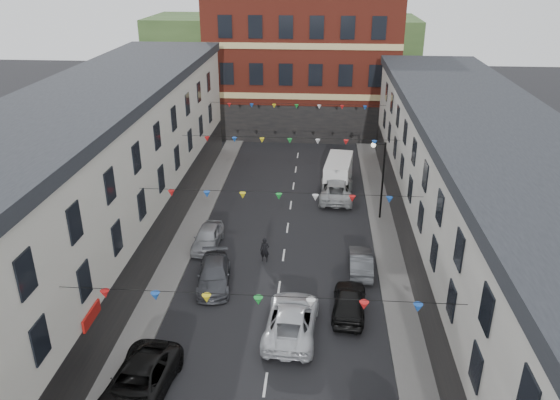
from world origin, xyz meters
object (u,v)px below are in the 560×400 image
(car_left_d, at_px, (214,274))
(pedestrian, at_px, (265,250))
(moving_car, at_px, (292,320))
(car_right_d, at_px, (349,302))
(car_left_c, at_px, (138,384))
(street_lamp, at_px, (380,170))
(car_left_e, at_px, (208,237))
(white_van, at_px, (338,172))
(car_right_f, at_px, (336,189))
(car_right_e, at_px, (361,262))

(car_left_d, distance_m, pedestrian, 4.04)
(moving_car, bearing_deg, car_right_d, -144.83)
(car_left_c, height_order, pedestrian, pedestrian)
(street_lamp, relative_size, car_left_d, 1.28)
(car_left_d, bearing_deg, car_left_c, -107.58)
(car_left_c, xyz_separation_m, car_right_d, (9.52, 7.05, -0.02))
(car_left_e, distance_m, car_right_d, 11.57)
(street_lamp, distance_m, car_left_e, 13.24)
(moving_car, xyz_separation_m, pedestrian, (-2.13, 7.18, 0.04))
(street_lamp, height_order, pedestrian, street_lamp)
(pedestrian, bearing_deg, white_van, 79.87)
(car_left_e, bearing_deg, car_right_f, 47.26)
(car_right_d, height_order, car_right_e, car_right_d)
(car_right_e, relative_size, moving_car, 0.72)
(car_left_d, distance_m, moving_car, 6.45)
(moving_car, bearing_deg, car_left_e, -52.04)
(car_right_d, bearing_deg, pedestrian, -41.13)
(pedestrian, bearing_deg, car_left_c, -99.26)
(street_lamp, distance_m, car_right_d, 12.79)
(street_lamp, bearing_deg, car_right_e, -102.11)
(car_left_e, distance_m, car_right_e, 10.42)
(car_left_d, xyz_separation_m, car_right_e, (8.82, 2.19, -0.02))
(car_left_d, distance_m, car_right_f, 15.48)
(car_left_e, bearing_deg, moving_car, -53.11)
(car_left_e, height_order, car_right_d, car_right_d)
(car_left_d, bearing_deg, car_right_f, 53.06)
(car_right_f, height_order, pedestrian, pedestrian)
(car_left_d, bearing_deg, car_right_d, -24.21)
(car_left_d, relative_size, car_left_e, 1.14)
(car_left_d, bearing_deg, street_lamp, 35.28)
(white_van, height_order, pedestrian, white_van)
(car_right_e, bearing_deg, street_lamp, -100.98)
(car_right_e, bearing_deg, white_van, -84.39)
(car_left_c, xyz_separation_m, car_right_e, (10.41, 11.56, -0.11))
(car_left_e, height_order, white_van, white_van)
(white_van, bearing_deg, moving_car, -90.65)
(car_left_e, relative_size, pedestrian, 2.52)
(car_left_d, xyz_separation_m, car_right_d, (7.93, -2.31, 0.07))
(car_left_d, bearing_deg, white_van, 56.90)
(car_left_e, relative_size, car_right_d, 0.94)
(car_left_d, xyz_separation_m, car_right_f, (7.51, 13.54, 0.11))
(pedestrian, bearing_deg, car_left_e, 167.29)
(street_lamp, bearing_deg, car_right_f, 128.46)
(car_left_c, xyz_separation_m, car_left_d, (1.59, 9.37, -0.09))
(car_right_e, relative_size, pedestrian, 2.45)
(car_left_e, height_order, pedestrian, pedestrian)
(car_right_d, relative_size, white_van, 0.84)
(car_left_d, distance_m, car_right_d, 8.26)
(car_left_e, distance_m, white_van, 14.80)
(car_left_c, xyz_separation_m, pedestrian, (4.34, 12.32, 0.05))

